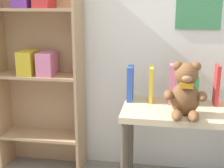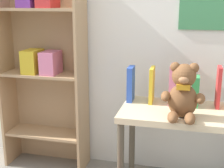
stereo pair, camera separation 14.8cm
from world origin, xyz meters
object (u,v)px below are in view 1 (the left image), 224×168
at_px(book_standing_pink, 173,83).
at_px(book_standing_green, 194,89).
at_px(book_standing_red, 217,85).
at_px(book_standing_yellow, 151,84).
at_px(teddy_bear, 185,92).
at_px(display_table, 182,122).
at_px(bookshelf_side, 40,60).
at_px(book_standing_blue, 130,84).

bearing_deg(book_standing_pink, book_standing_green, -0.77).
bearing_deg(book_standing_red, book_standing_yellow, 179.61).
height_order(teddy_bear, book_standing_yellow, teddy_bear).
bearing_deg(display_table, book_standing_pink, 122.15).
distance_m(bookshelf_side, book_standing_blue, 0.65).
distance_m(book_standing_blue, book_standing_pink, 0.26).
bearing_deg(display_table, book_standing_yellow, 150.13).
bearing_deg(bookshelf_side, book_standing_yellow, -7.62).
relative_size(display_table, book_standing_yellow, 3.25).
xyz_separation_m(teddy_bear, book_standing_pink, (-0.06, 0.22, -0.01)).
bearing_deg(bookshelf_side, book_standing_red, -5.23).
xyz_separation_m(book_standing_yellow, book_standing_red, (0.39, -0.00, 0.01)).
xyz_separation_m(book_standing_blue, book_standing_yellow, (0.13, 0.01, -0.00)).
bearing_deg(book_standing_red, book_standing_pink, -178.75).
distance_m(book_standing_green, book_standing_red, 0.13).
bearing_deg(book_standing_blue, bookshelf_side, 169.32).
distance_m(bookshelf_side, teddy_bear, 1.01).
height_order(book_standing_pink, book_standing_red, same).
distance_m(book_standing_yellow, book_standing_pink, 0.13).
xyz_separation_m(bookshelf_side, book_standing_pink, (0.89, -0.11, -0.09)).
xyz_separation_m(teddy_bear, book_standing_yellow, (-0.19, 0.23, -0.03)).
bearing_deg(book_standing_yellow, bookshelf_side, 171.69).
relative_size(bookshelf_side, book_standing_pink, 5.61).
relative_size(teddy_bear, book_standing_yellow, 1.38).
xyz_separation_m(bookshelf_side, book_standing_yellow, (0.76, -0.10, -0.11)).
relative_size(display_table, book_standing_red, 2.91).
distance_m(teddy_bear, book_standing_pink, 0.23).
height_order(bookshelf_side, teddy_bear, bookshelf_side).
height_order(bookshelf_side, book_standing_green, bookshelf_side).
relative_size(book_standing_green, book_standing_red, 0.75).
distance_m(book_standing_blue, book_standing_green, 0.39).
relative_size(book_standing_blue, book_standing_yellow, 1.00).
bearing_deg(book_standing_pink, display_table, -55.51).
bearing_deg(book_standing_red, book_standing_green, -174.51).
relative_size(book_standing_blue, book_standing_green, 1.20).
height_order(book_standing_blue, book_standing_pink, book_standing_pink).
height_order(display_table, book_standing_blue, book_standing_blue).
xyz_separation_m(teddy_bear, book_standing_red, (0.20, 0.23, -0.01)).
bearing_deg(teddy_bear, book_standing_red, 49.35).
xyz_separation_m(display_table, book_standing_pink, (-0.06, 0.10, 0.21)).
relative_size(teddy_bear, book_standing_pink, 1.23).
bearing_deg(book_standing_blue, teddy_bear, -35.70).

